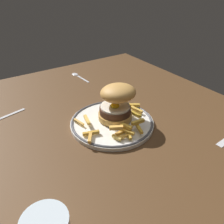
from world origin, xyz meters
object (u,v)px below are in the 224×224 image
dinner_plate (112,122)px  fork (3,117)px  burger (117,101)px  spoon (77,75)px

dinner_plate → fork: dinner_plate is taller
burger → spoon: bearing=171.4°
burger → dinner_plate: bearing=-72.5°
fork → spoon: 40.44cm
dinner_plate → spoon: (-41.63, 8.40, -0.48)cm
burger → spoon: burger is taller
dinner_plate → burger: burger is taller
spoon → dinner_plate: bearing=-11.4°
fork → spoon: bearing=117.6°
burger → fork: 37.71cm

